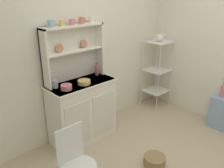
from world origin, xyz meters
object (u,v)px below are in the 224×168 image
at_px(hutch_cabinet, 82,110).
at_px(wire_chair, 75,159).
at_px(utensil_jar, 55,83).
at_px(flower_vase, 223,90).
at_px(cup_sky_0, 51,24).
at_px(hutch_shelf_unit, 72,49).
at_px(porcelain_teapot, 160,38).
at_px(bakers_rack, 157,67).
at_px(floor_basket, 154,161).
at_px(jam_bottle, 97,70).
at_px(bowl_mixing_large, 66,87).

bearing_deg(hutch_cabinet, wire_chair, -129.63).
bearing_deg(utensil_jar, flower_vase, -30.96).
distance_m(cup_sky_0, utensil_jar, 0.75).
relative_size(hutch_shelf_unit, utensil_jar, 3.50).
bearing_deg(wire_chair, cup_sky_0, 95.06).
relative_size(hutch_shelf_unit, cup_sky_0, 9.36).
relative_size(utensil_jar, porcelain_teapot, 1.15).
bearing_deg(hutch_cabinet, bakers_rack, -1.89).
bearing_deg(bakers_rack, floor_basket, -142.37).
bearing_deg(jam_bottle, hutch_shelf_unit, 167.64).
bearing_deg(hutch_shelf_unit, bakers_rack, -7.54).
xyz_separation_m(hutch_cabinet, bakers_rack, (1.65, -0.05, 0.30)).
bearing_deg(cup_sky_0, bowl_mixing_large, -83.14).
xyz_separation_m(hutch_shelf_unit, bakers_rack, (1.65, -0.22, -0.57)).
xyz_separation_m(porcelain_teapot, flower_vase, (0.14, -1.15, -0.66)).
xyz_separation_m(floor_basket, porcelain_teapot, (1.35, 1.04, 1.23)).
height_order(utensil_jar, flower_vase, utensil_jar).
bearing_deg(utensil_jar, hutch_shelf_unit, 13.68).
bearing_deg(jam_bottle, porcelain_teapot, -6.21).
xyz_separation_m(floor_basket, utensil_jar, (-0.65, 1.17, 0.88)).
bearing_deg(jam_bottle, wire_chair, -138.30).
distance_m(wire_chair, flower_vase, 2.53).
relative_size(bakers_rack, flower_vase, 3.82).
bearing_deg(porcelain_teapot, bowl_mixing_large, -179.44).
xyz_separation_m(cup_sky_0, jam_bottle, (0.66, -0.04, -0.73)).
relative_size(hutch_cabinet, wire_chair, 1.13).
height_order(porcelain_teapot, flower_vase, porcelain_teapot).
relative_size(cup_sky_0, jam_bottle, 0.49).
relative_size(hutch_cabinet, cup_sky_0, 10.07).
bearing_deg(porcelain_teapot, jam_bottle, 173.79).
height_order(wire_chair, porcelain_teapot, porcelain_teapot).
bearing_deg(hutch_shelf_unit, porcelain_teapot, -7.54).
bearing_deg(wire_chair, jam_bottle, 69.64).
bearing_deg(utensil_jar, bowl_mixing_large, -63.72).
relative_size(bowl_mixing_large, flower_vase, 0.45).
relative_size(floor_basket, jam_bottle, 1.40).
distance_m(cup_sky_0, jam_bottle, 0.98).
relative_size(hutch_shelf_unit, bowl_mixing_large, 6.14).
relative_size(utensil_jar, flower_vase, 0.79).
xyz_separation_m(floor_basket, bowl_mixing_large, (-0.58, 1.02, 0.85)).
bearing_deg(bakers_rack, utensil_jar, 176.23).
height_order(jam_bottle, utensil_jar, utensil_jar).
height_order(bakers_rack, floor_basket, bakers_rack).
relative_size(jam_bottle, flower_vase, 0.61).
distance_m(bakers_rack, floor_basket, 1.84).
xyz_separation_m(bakers_rack, utensil_jar, (-2.00, 0.13, 0.19)).
height_order(hutch_shelf_unit, flower_vase, hutch_shelf_unit).
bearing_deg(wire_chair, hutch_cabinet, 78.31).
bearing_deg(porcelain_teapot, hutch_cabinet, 178.11).
distance_m(bakers_rack, wire_chair, 2.52).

